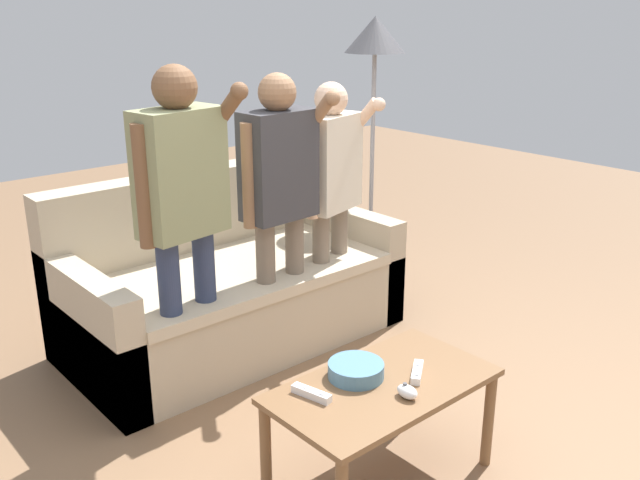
% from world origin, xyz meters
% --- Properties ---
extents(ground_plane, '(12.00, 12.00, 0.00)m').
position_xyz_m(ground_plane, '(0.00, 0.00, 0.00)').
color(ground_plane, brown).
extents(couch, '(1.81, 0.95, 0.92)m').
position_xyz_m(couch, '(0.17, 1.35, 0.31)').
color(couch, '#B7A88E').
rests_on(couch, ground).
extents(coffee_table, '(0.88, 0.49, 0.44)m').
position_xyz_m(coffee_table, '(-0.10, -0.12, 0.38)').
color(coffee_table, brown).
rests_on(coffee_table, ground).
extents(snack_bowl, '(0.22, 0.22, 0.06)m').
position_xyz_m(snack_bowl, '(-0.15, -0.02, 0.47)').
color(snack_bowl, teal).
rests_on(snack_bowl, coffee_table).
extents(game_remote_nunchuk, '(0.06, 0.09, 0.05)m').
position_xyz_m(game_remote_nunchuk, '(-0.11, -0.25, 0.47)').
color(game_remote_nunchuk, white).
rests_on(game_remote_nunchuk, coffee_table).
extents(floor_lamp, '(0.38, 0.38, 1.75)m').
position_xyz_m(floor_lamp, '(1.38, 1.43, 1.53)').
color(floor_lamp, '#2D2D33').
rests_on(floor_lamp, ground).
extents(player_left, '(0.49, 0.33, 1.58)m').
position_xyz_m(player_left, '(-0.31, 0.94, 0.99)').
color(player_left, '#2D3856').
rests_on(player_left, ground).
extents(player_center, '(0.45, 0.32, 1.51)m').
position_xyz_m(player_center, '(0.24, 0.95, 0.95)').
color(player_center, '#756656').
rests_on(player_center, ground).
extents(player_right, '(0.46, 0.31, 1.43)m').
position_xyz_m(player_right, '(0.64, 1.01, 0.90)').
color(player_right, '#756656').
rests_on(player_right, ground).
extents(game_remote_wand_near, '(0.07, 0.17, 0.03)m').
position_xyz_m(game_remote_wand_near, '(-0.37, -0.02, 0.46)').
color(game_remote_wand_near, white).
rests_on(game_remote_wand_near, coffee_table).
extents(game_remote_wand_far, '(0.15, 0.12, 0.03)m').
position_xyz_m(game_remote_wand_far, '(0.04, -0.17, 0.46)').
color(game_remote_wand_far, white).
rests_on(game_remote_wand_far, coffee_table).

